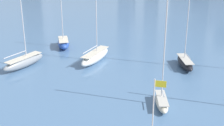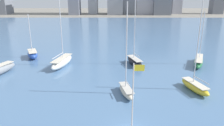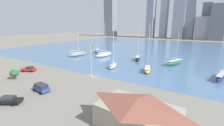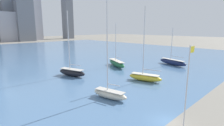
{
  "view_description": "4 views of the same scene",
  "coord_description": "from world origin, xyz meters",
  "px_view_note": "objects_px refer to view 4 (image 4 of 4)",
  "views": [
    {
      "loc": [
        2.43,
        -30.42,
        22.33
      ],
      "look_at": [
        -7.96,
        13.17,
        5.22
      ],
      "focal_mm": 50.0,
      "sensor_mm": 36.0,
      "label": 1
    },
    {
      "loc": [
        -2.21,
        -23.93,
        16.89
      ],
      "look_at": [
        -2.4,
        12.11,
        5.42
      ],
      "focal_mm": 35.0,
      "sensor_mm": 36.0,
      "label": 2
    },
    {
      "loc": [
        27.68,
        -35.36,
        15.08
      ],
      "look_at": [
        0.44,
        9.43,
        2.18
      ],
      "focal_mm": 24.0,
      "sensor_mm": 36.0,
      "label": 3
    },
    {
      "loc": [
        -18.9,
        -9.26,
        11.56
      ],
      "look_at": [
        6.08,
        16.36,
        4.45
      ],
      "focal_mm": 28.0,
      "sensor_mm": 36.0,
      "label": 4
    }
  ],
  "objects_px": {
    "sailboat_cream": "(110,93)",
    "sailboat_black": "(72,72)",
    "sailboat_navy": "(173,62)",
    "sailboat_yellow": "(145,77)",
    "sailboat_green": "(117,63)",
    "flag_pole": "(187,85)"
  },
  "relations": [
    {
      "from": "sailboat_navy",
      "to": "sailboat_black",
      "type": "distance_m",
      "value": 32.2
    },
    {
      "from": "sailboat_navy",
      "to": "sailboat_green",
      "type": "bearing_deg",
      "value": 156.06
    },
    {
      "from": "flag_pole",
      "to": "sailboat_black",
      "type": "height_order",
      "value": "sailboat_black"
    },
    {
      "from": "sailboat_green",
      "to": "sailboat_cream",
      "type": "bearing_deg",
      "value": -115.95
    },
    {
      "from": "sailboat_navy",
      "to": "flag_pole",
      "type": "bearing_deg",
      "value": -137.99
    },
    {
      "from": "sailboat_cream",
      "to": "sailboat_navy",
      "type": "distance_m",
      "value": 33.78
    },
    {
      "from": "sailboat_navy",
      "to": "sailboat_green",
      "type": "xyz_separation_m",
      "value": [
        -14.49,
        10.97,
        0.05
      ]
    },
    {
      "from": "sailboat_yellow",
      "to": "sailboat_black",
      "type": "height_order",
      "value": "sailboat_yellow"
    },
    {
      "from": "sailboat_cream",
      "to": "sailboat_green",
      "type": "xyz_separation_m",
      "value": [
        18.8,
        16.72,
        0.08
      ]
    },
    {
      "from": "sailboat_yellow",
      "to": "sailboat_navy",
      "type": "xyz_separation_m",
      "value": [
        20.78,
        4.04,
        0.01
      ]
    },
    {
      "from": "sailboat_navy",
      "to": "sailboat_yellow",
      "type": "bearing_deg",
      "value": -155.81
    },
    {
      "from": "sailboat_cream",
      "to": "sailboat_navy",
      "type": "xyz_separation_m",
      "value": [
        33.28,
        5.75,
        0.03
      ]
    },
    {
      "from": "sailboat_yellow",
      "to": "sailboat_black",
      "type": "bearing_deg",
      "value": 105.88
    },
    {
      "from": "flag_pole",
      "to": "sailboat_green",
      "type": "xyz_separation_m",
      "value": [
        18.83,
        29.29,
        -4.34
      ]
    },
    {
      "from": "sailboat_yellow",
      "to": "sailboat_cream",
      "type": "bearing_deg",
      "value": 171.31
    },
    {
      "from": "sailboat_black",
      "to": "sailboat_green",
      "type": "height_order",
      "value": "sailboat_black"
    },
    {
      "from": "sailboat_cream",
      "to": "sailboat_black",
      "type": "xyz_separation_m",
      "value": [
        3.0,
        16.7,
        0.09
      ]
    },
    {
      "from": "flag_pole",
      "to": "sailboat_yellow",
      "type": "xyz_separation_m",
      "value": [
        12.54,
        14.29,
        -4.4
      ]
    },
    {
      "from": "flag_pole",
      "to": "sailboat_black",
      "type": "relative_size",
      "value": 0.63
    },
    {
      "from": "flag_pole",
      "to": "sailboat_cream",
      "type": "bearing_deg",
      "value": 89.86
    },
    {
      "from": "sailboat_cream",
      "to": "sailboat_black",
      "type": "relative_size",
      "value": 1.01
    },
    {
      "from": "flag_pole",
      "to": "sailboat_green",
      "type": "bearing_deg",
      "value": 57.27
    }
  ]
}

